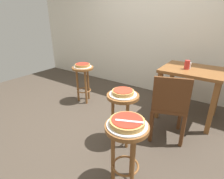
{
  "coord_description": "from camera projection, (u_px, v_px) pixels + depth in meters",
  "views": [
    {
      "loc": [
        1.36,
        -1.72,
        1.47
      ],
      "look_at": [
        0.15,
        0.03,
        0.58
      ],
      "focal_mm": 28.81,
      "sensor_mm": 36.0,
      "label": 1
    }
  ],
  "objects": [
    {
      "name": "pizza_server_knife",
      "position": [
        129.0,
        121.0,
        1.39
      ],
      "size": [
        0.21,
        0.11,
        0.01
      ],
      "primitive_type": "cube",
      "rotation": [
        0.0,
        0.0,
        0.41
      ],
      "color": "silver",
      "rests_on": "pizza_foreground"
    },
    {
      "name": "dining_table",
      "position": [
        191.0,
        78.0,
        2.57
      ],
      "size": [
        0.81,
        0.69,
        0.76
      ],
      "color": "brown",
      "rests_on": "ground_plane"
    },
    {
      "name": "serving_plate_leftside",
      "position": [
        83.0,
        67.0,
        3.05
      ],
      "size": [
        0.3,
        0.3,
        0.01
      ],
      "primitive_type": "cylinder",
      "color": "white",
      "rests_on": "stool_leftside"
    },
    {
      "name": "pizza_middle",
      "position": [
        123.0,
        92.0,
        1.98
      ],
      "size": [
        0.24,
        0.24,
        0.05
      ],
      "color": "tan",
      "rests_on": "serving_plate_middle"
    },
    {
      "name": "serving_plate_middle",
      "position": [
        123.0,
        94.0,
        1.99
      ],
      "size": [
        0.31,
        0.31,
        0.01
      ],
      "primitive_type": "cylinder",
      "color": "white",
      "rests_on": "stool_middle"
    },
    {
      "name": "stool_foreground",
      "position": [
        126.0,
        142.0,
        1.51
      ],
      "size": [
        0.37,
        0.37,
        0.64
      ],
      "color": "brown",
      "rests_on": "ground_plane"
    },
    {
      "name": "pizza_foreground",
      "position": [
        127.0,
        122.0,
        1.43
      ],
      "size": [
        0.29,
        0.29,
        0.05
      ],
      "color": "tan",
      "rests_on": "serving_plate_foreground"
    },
    {
      "name": "condiment_shaker",
      "position": [
        190.0,
        66.0,
        2.49
      ],
      "size": [
        0.04,
        0.04,
        0.09
      ],
      "primitive_type": "cylinder",
      "color": "white",
      "rests_on": "dining_table"
    },
    {
      "name": "serving_plate_foreground",
      "position": [
        127.0,
        125.0,
        1.44
      ],
      "size": [
        0.33,
        0.33,
        0.01
      ],
      "primitive_type": "cylinder",
      "color": "silver",
      "rests_on": "stool_foreground"
    },
    {
      "name": "stool_middle",
      "position": [
        123.0,
        108.0,
        2.06
      ],
      "size": [
        0.37,
        0.37,
        0.64
      ],
      "color": "brown",
      "rests_on": "ground_plane"
    },
    {
      "name": "wooden_chair",
      "position": [
        169.0,
        105.0,
        2.13
      ],
      "size": [
        0.51,
        0.51,
        0.85
      ],
      "color": "#5B3319",
      "rests_on": "ground_plane"
    },
    {
      "name": "back_wall",
      "position": [
        156.0,
        12.0,
        3.26
      ],
      "size": [
        6.0,
        0.1,
        3.0
      ],
      "primitive_type": "cube",
      "color": "silver",
      "rests_on": "ground_plane"
    },
    {
      "name": "ground_plane",
      "position": [
        102.0,
        125.0,
        2.58
      ],
      "size": [
        6.0,
        6.0,
        0.0
      ],
      "primitive_type": "plane",
      "color": "#42382D"
    },
    {
      "name": "cup_near_edge",
      "position": [
        187.0,
        65.0,
        2.47
      ],
      "size": [
        0.07,
        0.07,
        0.12
      ],
      "primitive_type": "cylinder",
      "color": "red",
      "rests_on": "dining_table"
    },
    {
      "name": "pizza_leftside",
      "position": [
        83.0,
        65.0,
        3.04
      ],
      "size": [
        0.25,
        0.25,
        0.05
      ],
      "color": "#B78442",
      "rests_on": "serving_plate_leftside"
    },
    {
      "name": "stool_leftside",
      "position": [
        83.0,
        76.0,
        3.12
      ],
      "size": [
        0.37,
        0.37,
        0.64
      ],
      "color": "brown",
      "rests_on": "ground_plane"
    }
  ]
}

